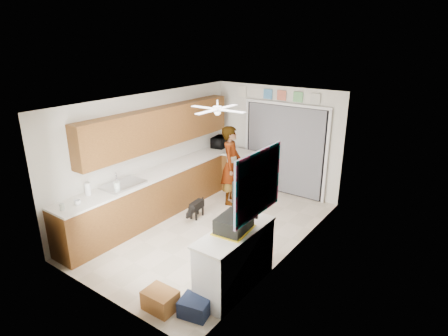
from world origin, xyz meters
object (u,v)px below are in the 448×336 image
Objects in this scene: cardboard_box at (160,300)px; man at (231,165)px; dog at (197,208)px; navy_crate at (195,307)px; microwave at (220,142)px; cup at (78,203)px; paper_towel_roll at (88,189)px; suitcase at (234,223)px.

man is (-1.22, 3.47, 0.74)m from cardboard_box.
dog is (-1.36, 2.43, 0.06)m from cardboard_box.
navy_crate is 0.78× the size of dog.
navy_crate is (0.46, 0.19, -0.02)m from cardboard_box.
microwave is 4.89m from cardboard_box.
navy_crate is at bearing -57.51° from dog.
cup is 0.43m from paper_towel_roll.
paper_towel_roll is at bearing 167.98° from microwave.
cardboard_box is 0.89× the size of dog.
paper_towel_roll reaches higher than cardboard_box.
dog is at bearing -167.97° from microwave.
dog is at bearing 150.76° from man.
paper_towel_roll reaches higher than dog.
man reaches higher than cardboard_box.
man is at bearing 119.83° from suitcase.
cardboard_box is (2.13, -4.31, -0.93)m from microwave.
man is at bearing -142.92° from microwave.
suitcase is at bearing -43.73° from dog.
paper_towel_roll is at bearing -176.58° from suitcase.
man is at bearing 76.17° from cup.
paper_towel_roll is 2.81m from suitcase.
cardboard_box is at bearing -163.92° from microwave.
microwave is 0.27× the size of man.
cup is 2.67m from suitcase.
paper_towel_roll is at bearing -121.94° from dog.
cup is at bearing -113.19° from dog.
microwave is at bearing 88.19° from paper_towel_roll.
man is (1.02, 2.90, -0.17)m from paper_towel_roll.
cardboard_box is at bearing -67.32° from dog.
microwave reaches higher than paper_towel_roll.
paper_towel_roll reaches higher than cup.
dog reaches higher than navy_crate.
man reaches higher than suitcase.
man is (0.80, 3.26, -0.11)m from cup.
cardboard_box is at bearing 177.74° from man.
cup is 0.50× the size of paper_towel_roll.
paper_towel_roll is 0.13× the size of man.
microwave is 4.24m from suitcase.
cup is 3.36m from man.
microwave is 1.21× the size of navy_crate.
paper_towel_roll is 2.88m from navy_crate.
navy_crate is 0.22× the size of man.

